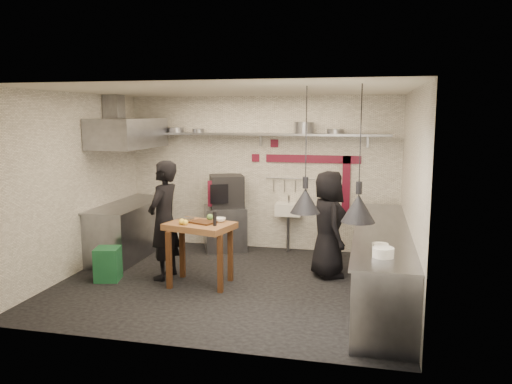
% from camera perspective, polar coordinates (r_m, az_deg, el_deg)
% --- Properties ---
extents(floor, '(5.00, 5.00, 0.00)m').
position_cam_1_polar(floor, '(7.51, -2.90, -10.35)').
color(floor, black).
rests_on(floor, ground).
extents(ceiling, '(5.00, 5.00, 0.00)m').
position_cam_1_polar(ceiling, '(7.10, -3.08, 11.53)').
color(ceiling, silver).
rests_on(ceiling, floor).
extents(wall_back, '(5.00, 0.04, 2.80)m').
position_cam_1_polar(wall_back, '(9.19, 0.59, 2.18)').
color(wall_back, white).
rests_on(wall_back, floor).
extents(wall_front, '(5.00, 0.04, 2.80)m').
position_cam_1_polar(wall_front, '(5.21, -9.31, -3.06)').
color(wall_front, white).
rests_on(wall_front, floor).
extents(wall_left, '(0.04, 4.20, 2.80)m').
position_cam_1_polar(wall_left, '(8.21, -20.03, 0.84)').
color(wall_left, white).
rests_on(wall_left, floor).
extents(wall_right, '(0.04, 4.20, 2.80)m').
position_cam_1_polar(wall_right, '(6.92, 17.34, -0.41)').
color(wall_right, white).
rests_on(wall_right, floor).
extents(red_band_horiz, '(1.70, 0.02, 0.14)m').
position_cam_1_polar(red_band_horiz, '(8.99, 6.51, 3.77)').
color(red_band_horiz, maroon).
rests_on(red_band_horiz, wall_back).
extents(red_band_vert, '(0.14, 0.02, 1.10)m').
position_cam_1_polar(red_band_vert, '(9.00, 10.25, 0.61)').
color(red_band_vert, maroon).
rests_on(red_band_vert, wall_back).
extents(red_tile_a, '(0.14, 0.02, 0.14)m').
position_cam_1_polar(red_tile_a, '(9.07, 2.12, 5.57)').
color(red_tile_a, maroon).
rests_on(red_tile_a, wall_back).
extents(red_tile_b, '(0.14, 0.02, 0.14)m').
position_cam_1_polar(red_tile_b, '(9.16, -0.05, 3.92)').
color(red_tile_b, maroon).
rests_on(red_tile_b, wall_back).
extents(back_shelf, '(4.60, 0.34, 0.04)m').
position_cam_1_polar(back_shelf, '(8.96, 0.35, 6.63)').
color(back_shelf, slate).
rests_on(back_shelf, wall_back).
extents(shelf_bracket_left, '(0.04, 0.06, 0.24)m').
position_cam_1_polar(shelf_bracket_left, '(9.69, -10.55, 6.05)').
color(shelf_bracket_left, slate).
rests_on(shelf_bracket_left, wall_back).
extents(shelf_bracket_mid, '(0.04, 0.06, 0.24)m').
position_cam_1_polar(shelf_bracket_mid, '(9.11, 0.56, 6.03)').
color(shelf_bracket_mid, slate).
rests_on(shelf_bracket_mid, wall_back).
extents(shelf_bracket_right, '(0.04, 0.06, 0.24)m').
position_cam_1_polar(shelf_bracket_right, '(8.90, 12.66, 5.76)').
color(shelf_bracket_right, slate).
rests_on(shelf_bracket_right, wall_back).
extents(pan_far_left, '(0.38, 0.38, 0.09)m').
position_cam_1_polar(pan_far_left, '(9.42, -9.12, 7.02)').
color(pan_far_left, slate).
rests_on(pan_far_left, back_shelf).
extents(pan_mid_left, '(0.28, 0.28, 0.07)m').
position_cam_1_polar(pan_mid_left, '(9.27, -6.60, 6.98)').
color(pan_mid_left, slate).
rests_on(pan_mid_left, back_shelf).
extents(stock_pot, '(0.43, 0.43, 0.20)m').
position_cam_1_polar(stock_pot, '(8.82, 5.53, 7.33)').
color(stock_pot, slate).
rests_on(stock_pot, back_shelf).
extents(pan_right, '(0.38, 0.38, 0.08)m').
position_cam_1_polar(pan_right, '(8.76, 9.07, 6.86)').
color(pan_right, slate).
rests_on(pan_right, back_shelf).
extents(oven_stand, '(0.93, 0.89, 0.80)m').
position_cam_1_polar(oven_stand, '(9.22, -3.53, -4.13)').
color(oven_stand, slate).
rests_on(oven_stand, floor).
extents(combi_oven, '(0.75, 0.73, 0.58)m').
position_cam_1_polar(combi_oven, '(9.08, -3.36, 0.11)').
color(combi_oven, black).
rests_on(combi_oven, oven_stand).
extents(oven_door, '(0.43, 0.20, 0.46)m').
position_cam_1_polar(oven_door, '(8.83, -4.06, -0.15)').
color(oven_door, maroon).
rests_on(oven_door, combi_oven).
extents(oven_glass, '(0.30, 0.13, 0.34)m').
position_cam_1_polar(oven_glass, '(8.75, -4.22, -0.23)').
color(oven_glass, black).
rests_on(oven_glass, oven_door).
extents(hand_sink, '(0.46, 0.34, 0.22)m').
position_cam_1_polar(hand_sink, '(9.01, 3.76, -1.97)').
color(hand_sink, white).
rests_on(hand_sink, wall_back).
extents(sink_tap, '(0.03, 0.03, 0.14)m').
position_cam_1_polar(sink_tap, '(8.98, 3.77, -0.84)').
color(sink_tap, slate).
rests_on(sink_tap, hand_sink).
extents(sink_drain, '(0.06, 0.06, 0.66)m').
position_cam_1_polar(sink_drain, '(9.06, 3.69, -4.75)').
color(sink_drain, slate).
rests_on(sink_drain, floor).
extents(utensil_rail, '(0.90, 0.02, 0.02)m').
position_cam_1_polar(utensil_rail, '(9.06, 3.94, 1.55)').
color(utensil_rail, slate).
rests_on(utensil_rail, wall_back).
extents(counter_right, '(0.70, 3.80, 0.90)m').
position_cam_1_polar(counter_right, '(7.11, 14.15, -7.89)').
color(counter_right, slate).
rests_on(counter_right, floor).
extents(counter_right_top, '(0.76, 3.90, 0.03)m').
position_cam_1_polar(counter_right_top, '(7.00, 14.29, -4.24)').
color(counter_right_top, slate).
rests_on(counter_right_top, counter_right).
extents(plate_stack, '(0.24, 0.24, 0.11)m').
position_cam_1_polar(plate_stack, '(5.62, 14.33, -6.70)').
color(plate_stack, white).
rests_on(plate_stack, counter_right_top).
extents(small_bowl_right, '(0.21, 0.21, 0.05)m').
position_cam_1_polar(small_bowl_right, '(6.01, 14.04, -5.98)').
color(small_bowl_right, white).
rests_on(small_bowl_right, counter_right_top).
extents(counter_left, '(0.70, 1.90, 0.90)m').
position_cam_1_polar(counter_left, '(9.10, -14.27, -4.24)').
color(counter_left, slate).
rests_on(counter_left, floor).
extents(counter_left_top, '(0.76, 2.00, 0.03)m').
position_cam_1_polar(counter_left_top, '(9.00, -14.38, -1.36)').
color(counter_left_top, slate).
rests_on(counter_left_top, counter_left).
extents(extractor_hood, '(0.78, 1.60, 0.50)m').
position_cam_1_polar(extractor_hood, '(8.85, -14.40, 6.52)').
color(extractor_hood, slate).
rests_on(extractor_hood, ceiling).
extents(hood_duct, '(0.28, 0.28, 0.50)m').
position_cam_1_polar(hood_duct, '(8.96, -15.93, 9.04)').
color(hood_duct, slate).
rests_on(hood_duct, ceiling).
extents(green_bin, '(0.42, 0.42, 0.50)m').
position_cam_1_polar(green_bin, '(7.87, -16.57, -7.89)').
color(green_bin, '#1A5A31').
rests_on(green_bin, floor).
extents(prep_table, '(1.05, 0.84, 0.92)m').
position_cam_1_polar(prep_table, '(7.35, -6.38, -7.05)').
color(prep_table, '#8E6038').
rests_on(prep_table, floor).
extents(cutting_board, '(0.42, 0.36, 0.02)m').
position_cam_1_polar(cutting_board, '(7.23, -6.11, -3.45)').
color(cutting_board, '#462613').
rests_on(cutting_board, prep_table).
extents(pepper_mill, '(0.06, 0.06, 0.20)m').
position_cam_1_polar(pepper_mill, '(7.03, -4.73, -3.06)').
color(pepper_mill, black).
rests_on(pepper_mill, prep_table).
extents(lemon_a, '(0.11, 0.11, 0.09)m').
position_cam_1_polar(lemon_a, '(7.17, -8.48, -3.37)').
color(lemon_a, yellow).
rests_on(lemon_a, prep_table).
extents(lemon_b, '(0.09, 0.09, 0.08)m').
position_cam_1_polar(lemon_b, '(7.13, -8.08, -3.45)').
color(lemon_b, yellow).
rests_on(lemon_b, prep_table).
extents(veg_ball, '(0.12, 0.12, 0.10)m').
position_cam_1_polar(veg_ball, '(7.38, -5.29, -2.89)').
color(veg_ball, '#58833D').
rests_on(veg_ball, prep_table).
extents(steel_tray, '(0.20, 0.14, 0.03)m').
position_cam_1_polar(steel_tray, '(7.48, -7.94, -3.06)').
color(steel_tray, slate).
rests_on(steel_tray, prep_table).
extents(bowl, '(0.20, 0.20, 0.06)m').
position_cam_1_polar(bowl, '(7.29, -4.18, -3.19)').
color(bowl, white).
rests_on(bowl, prep_table).
extents(heat_lamp_near, '(0.39, 0.39, 1.53)m').
position_cam_1_polar(heat_lamp_near, '(6.04, 5.73, 4.73)').
color(heat_lamp_near, black).
rests_on(heat_lamp_near, ceiling).
extents(heat_lamp_far, '(0.40, 0.40, 1.54)m').
position_cam_1_polar(heat_lamp_far, '(5.66, 11.80, 4.26)').
color(heat_lamp_far, black).
rests_on(heat_lamp_far, ceiling).
extents(chef_left, '(0.50, 0.70, 1.79)m').
position_cam_1_polar(chef_left, '(7.63, -10.47, -3.17)').
color(chef_left, black).
rests_on(chef_left, floor).
extents(chef_right, '(0.79, 0.94, 1.63)m').
position_cam_1_polar(chef_right, '(7.68, 8.24, -3.65)').
color(chef_right, black).
rests_on(chef_right, floor).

